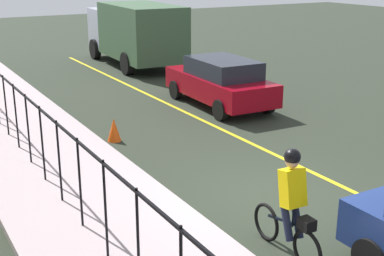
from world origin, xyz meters
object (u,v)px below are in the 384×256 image
object	(u,v)px
cyclist_lead	(291,204)
patrol_sedan	(220,81)
box_truck_background	(135,31)
traffic_cone_near	(114,130)

from	to	relation	value
cyclist_lead	patrol_sedan	distance (m)	9.39
patrol_sedan	box_truck_background	bearing A→B (deg)	-2.26
patrol_sedan	box_truck_background	xyz separation A→B (m)	(7.98, -0.60, 0.73)
traffic_cone_near	box_truck_background	bearing A→B (deg)	-27.45
box_truck_background	traffic_cone_near	size ratio (longest dim) A/B	11.02
patrol_sedan	box_truck_background	distance (m)	8.03
cyclist_lead	box_truck_background	xyz separation A→B (m)	(16.39, -4.77, 0.64)
cyclist_lead	traffic_cone_near	bearing A→B (deg)	3.44
patrol_sedan	box_truck_background	world-z (taller)	box_truck_background
patrol_sedan	traffic_cone_near	distance (m)	4.69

